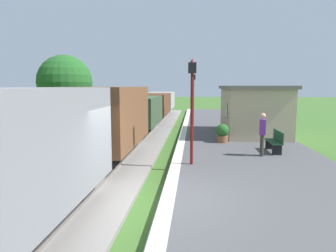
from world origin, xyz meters
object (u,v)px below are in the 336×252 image
at_px(freight_train, 134,112).
at_px(lamp_post_near, 192,92).
at_px(lamp_post_far, 193,89).
at_px(person_waiting, 262,133).
at_px(bench_near_hut, 275,141).
at_px(tree_trackside_far, 65,82).
at_px(station_hut, 253,110).
at_px(potted_planter, 222,133).

xyz_separation_m(freight_train, lamp_post_near, (3.35, -6.51, 1.28)).
bearing_deg(lamp_post_far, person_waiting, -74.06).
distance_m(freight_train, bench_near_hut, 8.04).
bearing_deg(tree_trackside_far, bench_near_hut, -18.68).
xyz_separation_m(lamp_post_near, lamp_post_far, (0.00, 11.31, 0.00)).
bearing_deg(lamp_post_far, station_hut, -48.28).
xyz_separation_m(bench_near_hut, lamp_post_far, (-3.49, 8.95, 2.08)).
bearing_deg(lamp_post_near, station_hut, 65.11).
xyz_separation_m(freight_train, bench_near_hut, (6.84, -4.15, -0.80)).
bearing_deg(station_hut, person_waiting, -96.54).
bearing_deg(freight_train, tree_trackside_far, -171.01).
bearing_deg(station_hut, bench_near_hut, -89.54).
distance_m(person_waiting, lamp_post_far, 10.24).
distance_m(station_hut, lamp_post_near, 8.28).
relative_size(freight_train, station_hut, 5.62).
height_order(lamp_post_near, tree_trackside_far, tree_trackside_far).
xyz_separation_m(station_hut, potted_planter, (-1.98, -2.99, -0.93)).
distance_m(freight_train, tree_trackside_far, 4.12).
xyz_separation_m(station_hut, tree_trackside_far, (-10.51, -1.51, 1.56)).
bearing_deg(lamp_post_near, person_waiting, 29.62).
xyz_separation_m(bench_near_hut, person_waiting, (-0.71, -0.77, 0.46)).
xyz_separation_m(potted_planter, tree_trackside_far, (-8.53, 1.47, 2.49)).
bearing_deg(lamp_post_far, potted_planter, -77.88).
distance_m(bench_near_hut, person_waiting, 1.15).
relative_size(bench_near_hut, potted_planter, 1.64).
bearing_deg(freight_train, station_hut, 7.77).
height_order(bench_near_hut, person_waiting, person_waiting).
distance_m(station_hut, bench_near_hut, 5.17).
distance_m(bench_near_hut, lamp_post_far, 9.83).
distance_m(freight_train, potted_planter, 5.30).
height_order(person_waiting, tree_trackside_far, tree_trackside_far).
bearing_deg(person_waiting, potted_planter, -54.14).
height_order(station_hut, person_waiting, station_hut).
distance_m(lamp_post_near, lamp_post_far, 11.31).
bearing_deg(person_waiting, freight_train, -27.42).
distance_m(lamp_post_near, tree_trackside_far, 9.22).
xyz_separation_m(freight_train, lamp_post_far, (3.35, 4.80, 1.28)).
distance_m(station_hut, person_waiting, 5.91).
height_order(station_hut, bench_near_hut, station_hut).
distance_m(freight_train, lamp_post_near, 7.43).
relative_size(lamp_post_far, tree_trackside_far, 0.78).
bearing_deg(tree_trackside_far, freight_train, 8.99).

